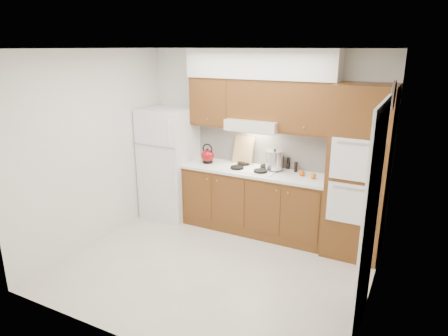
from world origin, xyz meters
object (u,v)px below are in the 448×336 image
Objects in this scene: stock_pot at (274,160)px; oven_cabinet at (358,173)px; kettle at (208,156)px; fridge at (170,163)px.

oven_cabinet is at bearing -5.05° from stock_pot.
oven_cabinet is 11.24× the size of kettle.
oven_cabinet is 1.16m from stock_pot.
kettle is (-2.18, 0.01, -0.05)m from oven_cabinet.
fridge is 8.79× the size of kettle.
oven_cabinet reaches higher than kettle.
stock_pot is (1.69, 0.14, 0.24)m from fridge.
fridge reaches higher than stock_pot.
fridge is 1.71m from stock_pot.
oven_cabinet is 2.18m from kettle.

